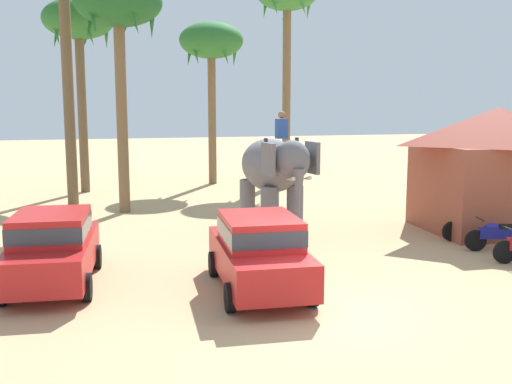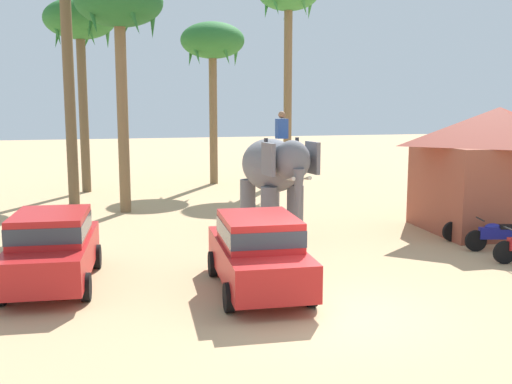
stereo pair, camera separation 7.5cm
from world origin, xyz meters
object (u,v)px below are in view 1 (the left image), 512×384
Objects in this scene: motorcycle_end_of_row at (470,225)px; palm_tree_left_of_road at (211,45)px; palm_tree_near_hut at (287,2)px; motorcycle_far_in_row at (497,235)px; roadside_hut at (496,165)px; car_parked_far_side at (53,246)px; palm_tree_behind_elephant at (79,25)px; car_sedan_foreground at (259,250)px; signboard_yellow at (450,180)px; elephant_with_mahout at (273,171)px; palm_tree_far_back at (118,9)px.

motorcycle_end_of_row is 0.22× the size of palm_tree_left_of_road.
motorcycle_far_in_row is at bearing -86.92° from palm_tree_near_hut.
motorcycle_far_in_row is at bearing -124.57° from roadside_hut.
palm_tree_behind_elephant is at bearing 88.01° from car_parked_far_side.
car_sedan_foreground is 8.07m from motorcycle_end_of_row.
roadside_hut is 1.60m from signboard_yellow.
roadside_hut is at bearing 24.53° from car_sedan_foreground.
car_sedan_foreground reaches higher than motorcycle_far_in_row.
palm_tree_behind_elephant is at bearing -170.42° from palm_tree_near_hut.
palm_tree_behind_elephant is at bearing 136.89° from roadside_hut.
palm_tree_left_of_road is 15.20m from signboard_yellow.
palm_tree_behind_elephant is at bearing 119.06° from elephant_with_mahout.
elephant_with_mahout is at bearing 154.24° from motorcycle_end_of_row.
roadside_hut reaches higher than car_parked_far_side.
car_parked_far_side is at bearing -166.83° from signboard_yellow.
palm_tree_far_back is at bearing 137.78° from motorcycle_far_in_row.
motorcycle_end_of_row is at bearing -25.76° from elephant_with_mahout.
motorcycle_end_of_row is 0.75× the size of signboard_yellow.
palm_tree_far_back is at bearing -75.30° from palm_tree_behind_elephant.
palm_tree_left_of_road is (0.37, 12.00, 4.99)m from elephant_with_mahout.
car_parked_far_side is at bearing -179.45° from motorcycle_far_in_row.
car_parked_far_side is 16.22m from palm_tree_behind_elephant.
motorcycle_end_of_row is at bearing -70.88° from palm_tree_left_of_road.
roadside_hut reaches higher than motorcycle_end_of_row.
signboard_yellow reaches higher than car_parked_far_side.
elephant_with_mahout is 13.00m from palm_tree_left_of_road.
car_sedan_foreground is 1.75× the size of signboard_yellow.
palm_tree_behind_elephant is (-5.94, 10.70, 5.59)m from elephant_with_mahout.
elephant_with_mahout is at bearing 143.49° from motorcycle_far_in_row.
palm_tree_left_of_road is (6.31, 1.30, -0.60)m from palm_tree_behind_elephant.
motorcycle_far_in_row is at bearing -42.22° from palm_tree_far_back.
palm_tree_near_hut is 2.04× the size of roadside_hut.
car_parked_far_side is 18.49m from palm_tree_left_of_road.
palm_tree_near_hut is (-0.95, 15.08, 8.85)m from motorcycle_end_of_row.
palm_tree_far_back is at bearing -124.09° from palm_tree_left_of_road.
elephant_with_mahout is 6.22m from motorcycle_end_of_row.
motorcycle_end_of_row is at bearing 22.03° from car_sedan_foreground.
palm_tree_behind_elephant is 10.71m from palm_tree_near_hut.
car_sedan_foreground is 2.37× the size of motorcycle_far_in_row.
motorcycle_far_in_row is at bearing -93.88° from signboard_yellow.
palm_tree_near_hut is (-0.88, 16.43, 8.85)m from motorcycle_far_in_row.
car_parked_far_side is at bearing -102.72° from palm_tree_far_back.
palm_tree_far_back is at bearing -139.74° from palm_tree_near_hut.
palm_tree_behind_elephant is 5.98m from palm_tree_far_back.
elephant_with_mahout is (2.04, 5.65, 1.06)m from car_sedan_foreground.
palm_tree_left_of_road is at bearing 67.01° from car_parked_far_side.
palm_tree_far_back is (-9.86, 7.54, 7.03)m from motorcycle_end_of_row.
motorcycle_far_in_row is at bearing 12.76° from car_sedan_foreground.
palm_tree_near_hut is 11.81m from palm_tree_far_back.
elephant_with_mahout is at bearing -60.94° from palm_tree_behind_elephant.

